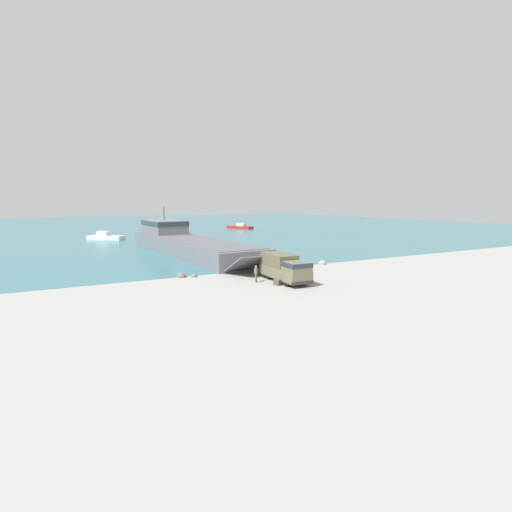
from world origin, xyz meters
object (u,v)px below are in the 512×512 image
soldier_on_ramp (256,273)px  moored_boat_b (240,227)px  military_truck (285,268)px  landing_craft (185,242)px  moored_boat_a (105,237)px  cargo_crate (277,282)px

soldier_on_ramp → moored_boat_b: (33.16, 71.03, -0.46)m
soldier_on_ramp → moored_boat_b: soldier_on_ramp is taller
military_truck → landing_craft: bearing=-173.3°
soldier_on_ramp → moored_boat_b: 78.39m
military_truck → moored_boat_a: (-9.76, 55.45, -0.85)m
landing_craft → military_truck: bearing=-89.7°
landing_craft → cargo_crate: 28.75m
military_truck → cargo_crate: 2.31m
military_truck → moored_boat_b: size_ratio=0.87×
landing_craft → moored_boat_a: landing_craft is taller
military_truck → moored_boat_b: bearing=160.8°
landing_craft → moored_boat_b: (31.87, 44.56, -1.18)m
military_truck → soldier_on_ramp: military_truck is taller
moored_boat_b → cargo_crate: (-31.97, -73.27, -0.26)m
landing_craft → moored_boat_a: bearing=103.6°
moored_boat_b → landing_craft: bearing=-151.3°
moored_boat_a → moored_boat_b: 43.44m
military_truck → soldier_on_ramp: size_ratio=4.29×
soldier_on_ramp → cargo_crate: 2.64m
moored_boat_a → military_truck: bearing=48.8°
moored_boat_b → military_truck: bearing=-138.6°
military_truck → cargo_crate: military_truck is taller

